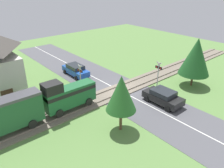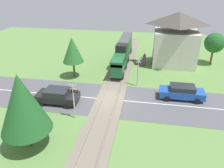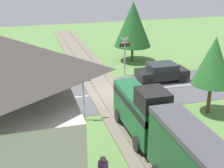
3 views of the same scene
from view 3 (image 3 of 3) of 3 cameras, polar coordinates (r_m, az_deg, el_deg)
The scene contains 10 objects.
ground_plane at distance 22.94m, azimuth -0.80°, elevation -1.81°, with size 60.00×60.00×0.00m, color #5B8442.
road_surface at distance 22.94m, azimuth -0.80°, elevation -1.79°, with size 48.00×6.40×0.02m.
track_bed at distance 22.92m, azimuth -0.80°, elevation -1.65°, with size 2.80×48.00×0.24m.
train at distance 13.73m, azimuth 10.38°, elevation -10.09°, with size 1.58×11.95×3.18m.
car_near_crossing at distance 25.56m, azimuth 9.12°, elevation 2.21°, with size 4.08×2.06×1.47m.
car_far_side at distance 20.69m, azimuth -19.02°, elevation -3.27°, with size 4.38×1.82×1.49m.
crossing_signal_west_approach at distance 26.20m, azimuth 2.34°, elevation 6.03°, with size 0.90×0.18×3.36m.
crossing_signal_east_approach at distance 18.38m, azimuth -5.31°, elevation -0.63°, with size 0.90×0.18×3.36m.
tree_roadside_hedge at distance 19.82m, azimuth 18.10°, elevation 3.98°, with size 2.50×2.50×4.95m.
tree_beyond_track at distance 30.17m, azimuth 3.85°, elevation 10.88°, with size 3.54×3.54×5.76m.
Camera 3 is at (5.53, 20.43, 8.86)m, focal length 50.00 mm.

